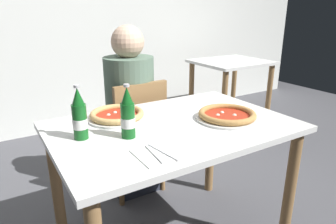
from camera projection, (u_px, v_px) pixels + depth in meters
back_wall_tiled at (60, 9)px, 3.14m from camera, size 7.00×0.10×2.60m
dining_table_main at (173, 145)px, 1.57m from camera, size 1.20×0.80×0.75m
chair_behind_table at (135, 131)px, 2.15m from camera, size 0.42×0.42×0.85m
diner_seated at (131, 116)px, 2.15m from camera, size 0.34×0.34×1.21m
dining_table_background at (231, 74)px, 3.48m from camera, size 0.80×0.70×0.75m
pizza_margherita_near at (117, 115)px, 1.60m from camera, size 0.31×0.31×0.04m
pizza_marinara_far at (227, 115)px, 1.60m from camera, size 0.33×0.33×0.04m
beer_bottle_left at (80, 117)px, 1.33m from camera, size 0.07×0.07×0.25m
beer_bottle_center at (128, 115)px, 1.35m from camera, size 0.07×0.07×0.25m
napkin_with_cutlery at (159, 154)px, 1.22m from camera, size 0.18×0.19×0.01m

